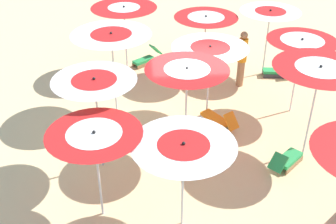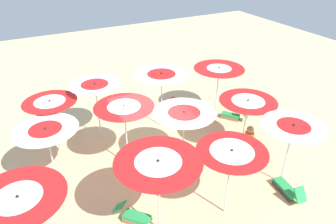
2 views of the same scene
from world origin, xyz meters
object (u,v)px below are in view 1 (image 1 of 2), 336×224
object	(u,v)px
lounger_2	(218,120)
lounger_3	(287,160)
beach_umbrella_8	(95,141)
beach_umbrella_10	(112,40)
beach_umbrella_7	(206,22)
beach_umbrella_1	(319,75)
beachgoer_1	(242,58)
lounger_4	(280,71)
beach_umbrella_4	(183,152)
beach_umbrella_9	(95,88)
beach_umbrella_2	(301,45)
beach_umbrella_6	(210,53)
beach_umbrella_3	(270,16)
beach_umbrella_5	(187,76)
lounger_0	(146,59)
beach_umbrella_11	(124,13)
beach_ball	(68,85)

from	to	relation	value
lounger_2	lounger_3	world-z (taller)	lounger_2
beach_umbrella_8	beach_umbrella_10	xyz separation A→B (m)	(-0.22, -4.35, 0.31)
beach_umbrella_7	beach_umbrella_1	bearing A→B (deg)	113.35
beachgoer_1	lounger_4	bearing A→B (deg)	-52.66
beach_umbrella_1	beach_umbrella_4	size ratio (longest dim) A/B	1.18
beach_umbrella_9	beach_umbrella_10	xyz separation A→B (m)	(-0.30, -2.65, 0.05)
beach_umbrella_8	beach_umbrella_10	size ratio (longest dim) A/B	0.89
beach_umbrella_2	beach_umbrella_7	world-z (taller)	beach_umbrella_2
beach_umbrella_2	beach_umbrella_6	world-z (taller)	beach_umbrella_2
beach_umbrella_7	beachgoer_1	size ratio (longest dim) A/B	1.15
beach_umbrella_3	beach_umbrella_5	distance (m)	5.37
beachgoer_1	lounger_0	bearing A→B (deg)	76.68
beach_umbrella_3	lounger_2	distance (m)	4.25
beach_umbrella_10	lounger_2	xyz separation A→B (m)	(-2.91, 1.14, -2.07)
beach_umbrella_3	beach_umbrella_11	distance (m)	4.79
beach_umbrella_9	beach_umbrella_11	bearing A→B (deg)	-96.85
beach_umbrella_9	beachgoer_1	bearing A→B (deg)	-138.52
beachgoer_1	lounger_3	bearing A→B (deg)	-158.87
beach_umbrella_4	lounger_2	world-z (taller)	beach_umbrella_4
beach_umbrella_5	beach_umbrella_11	bearing A→B (deg)	-72.93
lounger_3	beachgoer_1	distance (m)	4.38
beach_umbrella_3	beach_umbrella_8	distance (m)	8.26
beach_umbrella_3	beachgoer_1	bearing A→B (deg)	37.48
beach_umbrella_4	beach_umbrella_8	xyz separation A→B (m)	(1.70, -0.43, 0.05)
beach_umbrella_9	beach_umbrella_10	world-z (taller)	beach_umbrella_10
beach_umbrella_4	beach_umbrella_7	distance (m)	6.94
beach_umbrella_6	beachgoer_1	size ratio (longest dim) A/B	1.18
beach_umbrella_1	beach_umbrella_10	xyz separation A→B (m)	(4.94, -2.55, -0.02)
beach_umbrella_5	beach_ball	size ratio (longest dim) A/B	7.64
beach_umbrella_1	beach_ball	world-z (taller)	beach_umbrella_1
lounger_3	beach_ball	bearing A→B (deg)	100.75
beach_umbrella_5	beach_umbrella_6	xyz separation A→B (m)	(-0.86, -1.79, -0.28)
beach_umbrella_1	beach_umbrella_4	world-z (taller)	beach_umbrella_1
beach_umbrella_9	lounger_2	size ratio (longest dim) A/B	1.97
beach_umbrella_10	lounger_4	bearing A→B (deg)	-162.68
beach_umbrella_4	lounger_4	xyz separation A→B (m)	(-4.13, -6.52, -1.71)
beach_umbrella_3	beach_umbrella_9	distance (m)	7.11
lounger_4	beachgoer_1	distance (m)	1.80
beach_umbrella_10	beach_ball	xyz separation A→B (m)	(1.62, -1.40, -2.12)
beach_umbrella_4	beachgoer_1	xyz separation A→B (m)	(-2.60, -5.99, -0.91)
beach_umbrella_1	beach_umbrella_3	distance (m)	4.55
beach_umbrella_11	lounger_3	size ratio (longest dim) A/B	2.15
beach_umbrella_5	beach_umbrella_11	world-z (taller)	beach_umbrella_5
beach_umbrella_7	beach_umbrella_9	xyz separation A→B (m)	(3.27, 4.66, 0.29)
beach_umbrella_5	beachgoer_1	world-z (taller)	beach_umbrella_5
beach_umbrella_2	beach_ball	xyz separation A→B (m)	(6.88, -1.91, -1.98)
beach_umbrella_3	beach_umbrella_6	distance (m)	3.45
beach_umbrella_4	lounger_3	distance (m)	3.71
beach_umbrella_5	lounger_4	world-z (taller)	beach_umbrella_5
beach_umbrella_1	lounger_0	size ratio (longest dim) A/B	2.22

